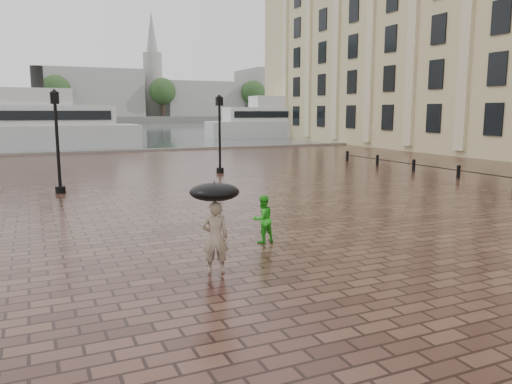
# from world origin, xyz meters

# --- Properties ---
(ground) EXTENTS (300.00, 300.00, 0.00)m
(ground) POSITION_xyz_m (0.00, 0.00, 0.00)
(ground) COLOR #371F19
(ground) RESTS_ON ground
(harbour_water) EXTENTS (240.00, 240.00, 0.00)m
(harbour_water) POSITION_xyz_m (0.00, 92.00, 0.00)
(harbour_water) COLOR #4B575B
(harbour_water) RESTS_ON ground
(quay_edge) EXTENTS (80.00, 0.60, 0.30)m
(quay_edge) POSITION_xyz_m (0.00, 32.00, 0.00)
(quay_edge) COLOR slate
(quay_edge) RESTS_ON ground
(far_shore) EXTENTS (300.00, 60.00, 2.00)m
(far_shore) POSITION_xyz_m (0.00, 160.00, 1.00)
(far_shore) COLOR #4C4C47
(far_shore) RESTS_ON ground
(distant_skyline) EXTENTS (102.50, 22.00, 33.00)m
(distant_skyline) POSITION_xyz_m (48.14, 150.00, 9.45)
(distant_skyline) COLOR gray
(distant_skyline) RESTS_ON ground
(far_trees) EXTENTS (188.00, 8.00, 13.50)m
(far_trees) POSITION_xyz_m (0.00, 138.00, 9.42)
(far_trees) COLOR #2D2119
(far_trees) RESTS_ON ground
(bollard_row) EXTENTS (0.22, 21.22, 0.73)m
(bollard_row) POSITION_xyz_m (14.00, 6.50, 0.40)
(bollard_row) COLOR black
(bollard_row) RESTS_ON ground
(street_lamps) EXTENTS (15.44, 12.44, 4.40)m
(street_lamps) POSITION_xyz_m (-5.00, 15.33, 2.33)
(street_lamps) COLOR black
(street_lamps) RESTS_ON ground
(adult_pedestrian) EXTENTS (0.68, 0.54, 1.63)m
(adult_pedestrian) POSITION_xyz_m (-3.43, -3.27, 0.82)
(adult_pedestrian) COLOR gray
(adult_pedestrian) RESTS_ON ground
(child_pedestrian) EXTENTS (0.73, 0.62, 1.32)m
(child_pedestrian) POSITION_xyz_m (-1.35, -1.31, 0.66)
(child_pedestrian) COLOR green
(child_pedestrian) RESTS_ON ground
(ferry_near) EXTENTS (23.74, 6.29, 7.74)m
(ferry_near) POSITION_xyz_m (-9.01, 37.99, 2.33)
(ferry_near) COLOR beige
(ferry_near) RESTS_ON ground
(ferry_far) EXTENTS (23.74, 8.21, 7.63)m
(ferry_far) POSITION_xyz_m (25.76, 47.50, 2.29)
(ferry_far) COLOR beige
(ferry_far) RESTS_ON ground
(umbrella) EXTENTS (1.10, 1.10, 1.12)m
(umbrella) POSITION_xyz_m (-3.43, -3.27, 1.84)
(umbrella) COLOR black
(umbrella) RESTS_ON ground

